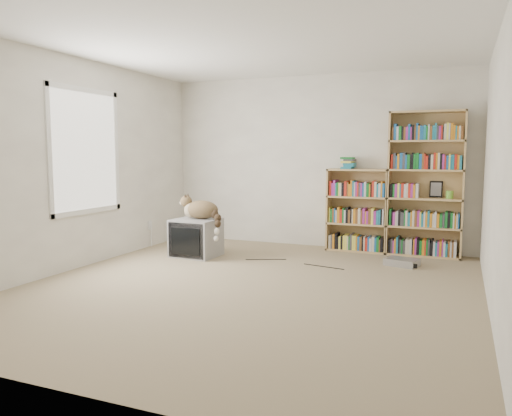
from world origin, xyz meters
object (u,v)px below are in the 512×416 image
at_px(crt_tv, 196,238).
at_px(bookcase_tall, 425,188).
at_px(cat, 204,212).
at_px(dvd_player, 402,262).
at_px(bookcase_short, 358,214).

relative_size(crt_tv, bookcase_tall, 0.31).
distance_m(cat, dvd_player, 2.62).
distance_m(cat, bookcase_short, 2.16).
xyz_separation_m(cat, bookcase_short, (1.83, 1.16, -0.06)).
bearing_deg(bookcase_tall, bookcase_short, -179.98).
bearing_deg(bookcase_short, bookcase_tall, 0.02).
height_order(cat, dvd_player, cat).
bearing_deg(cat, bookcase_tall, 15.23).
distance_m(crt_tv, cat, 0.36).
xyz_separation_m(bookcase_short, dvd_player, (0.70, -0.74, -0.49)).
bearing_deg(bookcase_tall, cat, -156.91).
xyz_separation_m(bookcase_tall, bookcase_short, (-0.89, -0.00, -0.38)).
relative_size(bookcase_short, dvd_player, 3.07).
bearing_deg(dvd_player, cat, -154.20).
height_order(cat, bookcase_short, bookcase_short).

